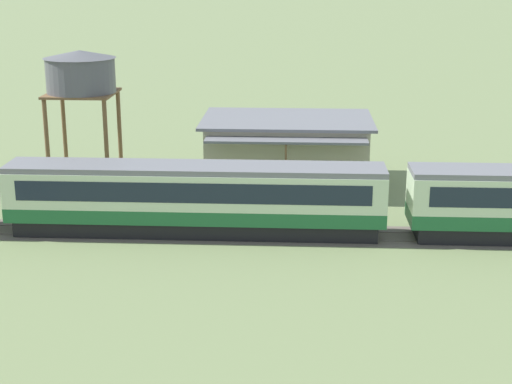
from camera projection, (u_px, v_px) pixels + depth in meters
name	position (u px, v px, depth m)	size (l,w,h in m)	color
passenger_train	(200.00, 196.00, 43.71)	(110.83, 3.00, 3.99)	#1E6033
railway_track	(26.00, 230.00, 44.86)	(166.56, 3.60, 0.04)	#665B51
station_building	(287.00, 150.00, 54.27)	(11.65, 9.06, 4.48)	#BCB293
water_tower	(81.00, 74.00, 51.31)	(4.73, 4.73, 9.26)	brown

